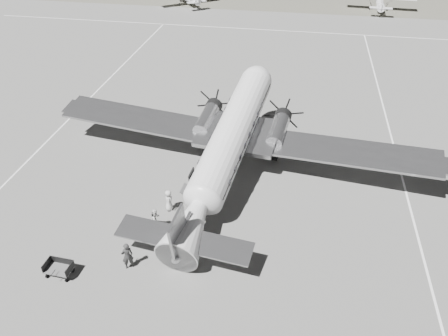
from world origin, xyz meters
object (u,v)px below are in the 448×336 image
at_px(dc3_airliner, 229,145).
at_px(passenger, 169,200).
at_px(light_plane_right, 379,3).
at_px(ground_crew, 127,256).
at_px(baggage_cart_far, 59,269).
at_px(baggage_cart_near, 152,230).
at_px(ramp_agent, 156,219).

relative_size(dc3_airliner, passenger, 18.89).
height_order(light_plane_right, ground_crew, light_plane_right).
distance_m(dc3_airliner, baggage_cart_far, 14.34).
relative_size(light_plane_right, baggage_cart_far, 7.02).
height_order(baggage_cart_near, baggage_cart_far, baggage_cart_far).
relative_size(light_plane_right, ground_crew, 6.08).
height_order(light_plane_right, ramp_agent, light_plane_right).
relative_size(ramp_agent, passenger, 1.03).
height_order(dc3_airliner, baggage_cart_near, dc3_airliner).
height_order(ramp_agent, passenger, ramp_agent).
xyz_separation_m(baggage_cart_far, ground_crew, (3.80, 1.30, 0.49)).
relative_size(baggage_cart_near, ramp_agent, 0.97).
xyz_separation_m(light_plane_right, ramp_agent, (-20.38, -58.42, -0.36)).
bearing_deg(baggage_cart_far, ground_crew, 22.01).
bearing_deg(dc3_airliner, passenger, -119.26).
height_order(light_plane_right, baggage_cart_far, light_plane_right).
xyz_separation_m(ground_crew, ramp_agent, (0.63, 3.52, -0.11)).
xyz_separation_m(dc3_airliner, ground_crew, (-4.34, -10.24, -1.99)).
bearing_deg(ramp_agent, baggage_cart_near, -175.32).
bearing_deg(baggage_cart_near, passenger, 83.20).
distance_m(baggage_cart_far, passenger, 8.38).
relative_size(baggage_cart_far, ramp_agent, 0.98).
bearing_deg(baggage_cart_far, dc3_airliner, 57.95).
height_order(baggage_cart_far, ground_crew, ground_crew).
bearing_deg(light_plane_right, baggage_cart_near, -105.60).
height_order(baggage_cart_near, ground_crew, ground_crew).
bearing_deg(baggage_cart_far, passenger, 58.95).
relative_size(baggage_cart_near, passenger, 1.00).
relative_size(baggage_cart_near, baggage_cart_far, 0.99).
bearing_deg(ground_crew, baggage_cart_near, -137.29).
bearing_deg(light_plane_right, dc3_airliner, -104.36).
relative_size(baggage_cart_near, ground_crew, 0.85).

